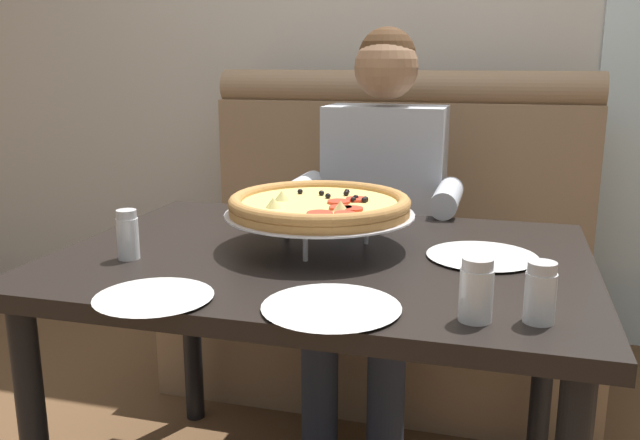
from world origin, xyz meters
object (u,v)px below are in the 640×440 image
Objects in this scene: plate_near_right at (154,294)px; plate_far_side at (331,304)px; shaker_parmesan at (540,297)px; shaker_pepper_flakes at (128,238)px; booth_bench at (387,270)px; shaker_oregano at (476,294)px; dining_table at (322,287)px; pizza at (320,206)px; plate_near_left at (482,254)px; diner_main at (379,203)px.

plate_near_right is 0.34m from plate_far_side.
shaker_parmesan reaches higher than plate_far_side.
booth_bench is at bearing 69.20° from shaker_pepper_flakes.
shaker_oregano is 0.44× the size of plate_far_side.
booth_bench is at bearing 80.28° from plate_near_right.
booth_bench is at bearing 106.43° from shaker_oregano.
pizza is at bearing 113.12° from dining_table.
booth_bench reaches higher than plate_near_left.
shaker_pepper_flakes is at bearing 170.59° from shaker_parmesan.
diner_main reaches higher than shaker_pepper_flakes.
shaker_parmesan reaches higher than plate_near_right.
shaker_pepper_flakes is at bearing 167.83° from shaker_oregano.
plate_near_left is (0.37, -0.86, 0.34)m from booth_bench.
shaker_pepper_flakes is (-0.41, -1.09, 0.38)m from booth_bench.
shaker_parmesan is at bearing -68.86° from booth_bench.
shaker_pepper_flakes reaches higher than plate_far_side.
diner_main reaches higher than dining_table.
plate_near_right is at bearing -102.82° from diner_main.
shaker_parmesan is (0.46, -0.97, 0.06)m from diner_main.
booth_bench reaches higher than shaker_pepper_flakes.
dining_table is 0.20m from pizza.
diner_main is 5.01× the size of plate_near_left.
shaker_pepper_flakes is (-0.89, 0.15, 0.00)m from shaker_parmesan.
dining_table is 0.52m from shaker_oregano.
dining_table is at bearing -66.88° from pizza.
plate_near_right is 0.88× the size of plate_far_side.
pizza is 1.80× the size of plate_near_left.
booth_bench is 13.06× the size of shaker_oregano.
shaker_parmesan is at bearing -33.49° from dining_table.
shaker_oregano is 0.11m from shaker_parmesan.
shaker_parmesan is 0.90m from shaker_pepper_flakes.
shaker_parmesan is 0.37m from plate_far_side.
booth_bench is 1.22m from shaker_pepper_flakes.
shaker_oregano is 0.80m from shaker_pepper_flakes.
dining_table is at bearing 60.25° from plate_near_right.
shaker_oregano is at bearing 3.73° from plate_far_side.
shaker_oregano is 0.50× the size of plate_near_right.
diner_main reaches higher than plate_near_left.
plate_near_left is at bearing 16.00° from shaker_pepper_flakes.
diner_main is 11.22× the size of shaker_oregano.
diner_main reaches higher than booth_bench.
pizza is at bearing -178.00° from plate_near_left.
diner_main is at bearing 120.65° from plate_near_left.
shaker_pepper_flakes is at bearing -117.44° from diner_main.
shaker_pepper_flakes reaches higher than plate_near_left.
pizza is 2.01× the size of plate_near_right.
plate_near_right is (-0.70, -0.08, -0.04)m from shaker_parmesan.
shaker_oregano is 0.45× the size of plate_near_left.
plate_far_side is at bearing -72.03° from dining_table.
diner_main is 2.78× the size of pizza.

